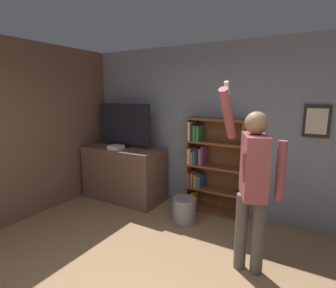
# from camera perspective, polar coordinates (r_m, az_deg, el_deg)

# --- Properties ---
(wall_back) EXTENTS (7.09, 0.09, 2.70)m
(wall_back) POSITION_cam_1_polar(r_m,az_deg,el_deg) (4.28, 12.56, 3.05)
(wall_back) COLOR gray
(wall_back) RESTS_ON ground_plane
(wall_side_brick) EXTENTS (0.06, 4.31, 2.70)m
(wall_side_brick) POSITION_cam_1_polar(r_m,az_deg,el_deg) (4.71, -25.14, 2.97)
(wall_side_brick) COLOR brown
(wall_side_brick) RESTS_ON ground_plane
(tv_ledge) EXTENTS (1.46, 0.67, 0.96)m
(tv_ledge) POSITION_cam_1_polar(r_m,az_deg,el_deg) (4.91, -9.57, -6.30)
(tv_ledge) COLOR brown
(tv_ledge) RESTS_ON ground_plane
(television) EXTENTS (1.11, 0.22, 0.79)m
(television) POSITION_cam_1_polar(r_m,az_deg,el_deg) (4.76, -9.51, 4.12)
(television) COLOR black
(television) RESTS_ON tv_ledge
(game_console) EXTENTS (0.21, 0.22, 0.08)m
(game_console) POSITION_cam_1_polar(r_m,az_deg,el_deg) (4.65, -11.27, -0.73)
(game_console) COLOR white
(game_console) RESTS_ON tv_ledge
(bookshelf) EXTENTS (0.93, 0.28, 1.54)m
(bookshelf) POSITION_cam_1_polar(r_m,az_deg,el_deg) (4.28, 9.19, -4.62)
(bookshelf) COLOR brown
(bookshelf) RESTS_ON ground_plane
(person) EXTENTS (0.61, 0.58, 2.03)m
(person) POSITION_cam_1_polar(r_m,az_deg,el_deg) (2.85, 17.98, -6.91)
(person) COLOR #56514C
(person) RESTS_ON ground_plane
(waste_bin) EXTENTS (0.35, 0.35, 0.38)m
(waste_bin) POSITION_cam_1_polar(r_m,az_deg,el_deg) (4.07, 3.54, -14.20)
(waste_bin) COLOR gray
(waste_bin) RESTS_ON ground_plane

